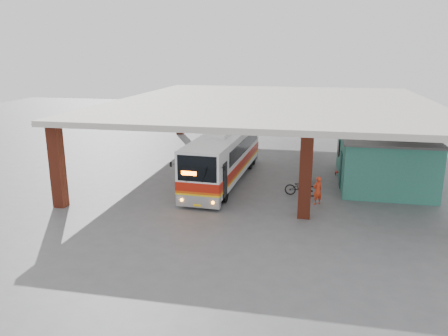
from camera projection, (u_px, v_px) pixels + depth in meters
ground at (252, 194)px, 24.83m from camera, size 90.00×90.00×0.00m
brick_columns at (284, 140)px, 28.71m from camera, size 20.10×21.60×4.35m
canopy_roof at (273, 102)px, 29.70m from camera, size 21.00×23.00×0.30m
shop_building at (382, 157)px, 26.74m from camera, size 5.20×8.20×3.11m
coach_bus at (224, 156)px, 26.92m from camera, size 2.86×11.23×3.24m
motorcycle at (301, 187)px, 24.44m from camera, size 1.87×0.74×0.96m
pedestrian at (318, 190)px, 23.01m from camera, size 0.66×0.63×1.53m
red_chair at (340, 170)px, 28.50m from camera, size 0.41×0.41×0.75m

